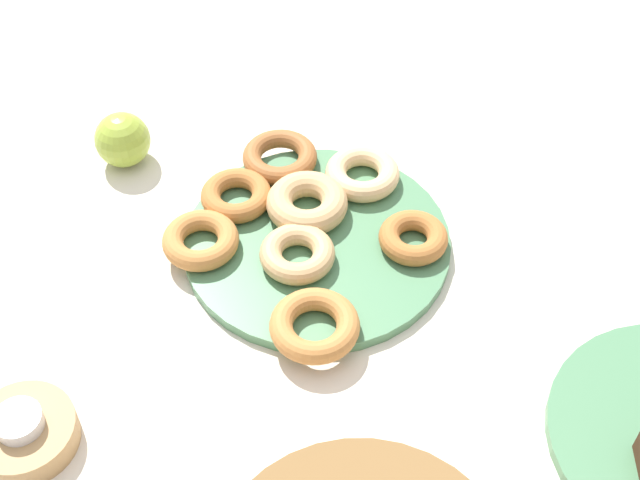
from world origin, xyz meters
TOP-DOWN VIEW (x-y plane):
  - ground_plane at (0.00, 0.00)m, footprint 2.40×2.40m
  - donut_plate at (0.00, 0.00)m, footprint 0.29×0.29m
  - donut_0 at (0.02, 0.03)m, footprint 0.11×0.11m
  - donut_1 at (0.01, -0.04)m, footprint 0.10×0.10m
  - donut_2 at (-0.10, 0.02)m, footprint 0.10×0.10m
  - donut_3 at (0.08, -0.06)m, footprint 0.10×0.10m
  - donut_4 at (0.03, -0.12)m, footprint 0.10×0.10m
  - donut_5 at (0.02, 0.13)m, footprint 0.09×0.09m
  - donut_6 at (-0.06, -0.08)m, footprint 0.10×0.10m
  - donut_7 at (0.12, -0.00)m, footprint 0.09×0.09m
  - candle_holder at (0.29, 0.21)m, footprint 0.10×0.10m
  - tealight at (0.29, 0.21)m, footprint 0.04×0.04m
  - apple at (0.21, -0.16)m, footprint 0.07×0.07m

SIDE VIEW (x-z plane):
  - ground_plane at x=0.00m, z-range 0.00..0.00m
  - donut_plate at x=0.00m, z-range 0.00..0.01m
  - candle_holder at x=0.29m, z-range 0.00..0.03m
  - donut_4 at x=0.03m, z-range 0.01..0.04m
  - donut_3 at x=0.08m, z-range 0.01..0.04m
  - donut_2 at x=-0.10m, z-range 0.01..0.04m
  - donut_7 at x=0.12m, z-range 0.01..0.04m
  - donut_5 at x=0.02m, z-range 0.01..0.04m
  - donut_0 at x=0.02m, z-range 0.01..0.04m
  - donut_6 at x=-0.06m, z-range 0.01..0.04m
  - donut_1 at x=0.01m, z-range 0.01..0.04m
  - apple at x=0.21m, z-range 0.00..0.07m
  - tealight at x=0.29m, z-range 0.03..0.04m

